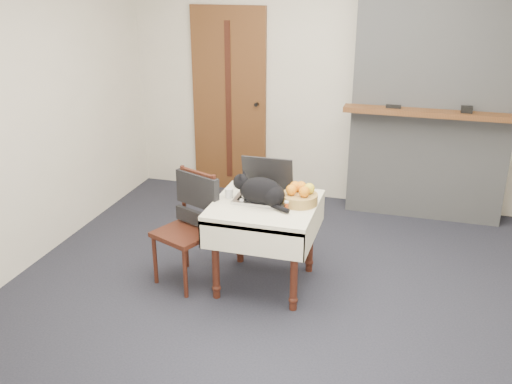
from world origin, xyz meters
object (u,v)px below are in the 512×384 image
cream_jar (229,193)px  cat (262,192)px  pill_bottle (287,205)px  fruit_basket (300,196)px  door (229,102)px  chair (192,212)px  side_table (265,216)px  laptop (264,188)px

cream_jar → cat: bearing=-12.1°
pill_bottle → fruit_basket: (0.07, 0.14, 0.03)m
cat → cream_jar: cat is taller
door → cream_jar: (0.64, -1.91, -0.26)m
cat → fruit_basket: size_ratio=1.73×
fruit_basket → chair: (-0.83, -0.11, -0.19)m
cream_jar → chair: 0.34m
cat → cream_jar: (-0.28, 0.06, -0.07)m
pill_bottle → fruit_basket: bearing=63.8°
cream_jar → fruit_basket: fruit_basket is taller
door → side_table: (0.94, -1.94, -0.41)m
side_table → fruit_basket: fruit_basket is taller
cat → chair: size_ratio=0.53×
door → fruit_basket: door is taller
laptop → cream_jar: size_ratio=5.60×
door → laptop: (0.90, -1.84, -0.23)m
laptop → chair: laptop is taller
side_table → cream_jar: size_ratio=10.77×
side_table → laptop: laptop is taller
cat → pill_bottle: (0.20, -0.04, -0.07)m
fruit_basket → chair: bearing=-172.1°
door → laptop: bearing=-63.9°
chair → side_table: bearing=28.6°
side_table → cat: size_ratio=1.63×
pill_bottle → side_table: bearing=157.3°
laptop → chair: size_ratio=0.45×
laptop → cream_jar: 0.27m
laptop → fruit_basket: laptop is taller
side_table → laptop: bearing=110.2°
side_table → cat: 0.22m
fruit_basket → cream_jar: bearing=-176.4°
door → pill_bottle: size_ratio=30.68×
laptop → cat: (0.02, -0.14, 0.03)m
side_table → chair: chair is taller
cat → fruit_basket: (0.27, 0.09, -0.04)m
cream_jar → fruit_basket: bearing=3.6°
cat → chair: bearing=-171.3°
pill_bottle → cream_jar: bearing=168.0°
side_table → fruit_basket: bearing=13.4°
laptop → cream_jar: laptop is taller
chair → laptop: bearing=39.3°
cream_jar → pill_bottle: size_ratio=1.11×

